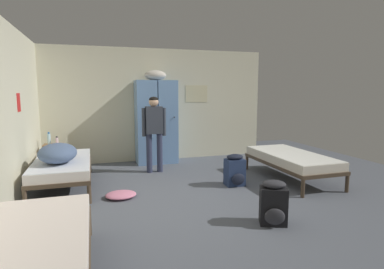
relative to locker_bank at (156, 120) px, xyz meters
The scene contains 14 objects.
ground_plane 2.80m from the locker_bank, 87.67° to the right, with size 9.30×9.30×0.00m, color #565B66.
room_backdrop 1.79m from the locker_bank, 135.08° to the right, with size 5.18×5.87×2.58m.
locker_bank is the anchor object (origin of this frame).
shelf_unit 2.22m from the locker_bank, behind, with size 0.38×0.30×0.57m.
bed_left_front 4.74m from the locker_bank, 113.48° to the right, with size 0.90×1.90×0.49m.
bed_right 3.03m from the locker_bank, 45.40° to the right, with size 0.90×1.90×0.49m.
bed_left_rear 2.41m from the locker_bank, 143.11° to the right, with size 0.90×1.90×0.49m.
bedding_heap 2.55m from the locker_bank, 139.20° to the right, with size 0.58×0.76×0.31m.
person_traveler 0.86m from the locker_bank, 103.85° to the right, with size 0.48×0.20×1.51m.
water_bottle 2.23m from the locker_bank, behind, with size 0.06×0.06×0.24m.
lotion_bottle 2.10m from the locker_bank, behind, with size 0.05×0.05×0.16m.
backpack_black 3.88m from the locker_bank, 79.33° to the right, with size 0.39×0.40×0.55m.
backpack_navy 2.45m from the locker_bank, 66.38° to the right, with size 0.32×0.34×0.55m.
clothes_pile_pink 2.59m from the locker_bank, 114.29° to the right, with size 0.47×0.41×0.09m.
Camera 1 is at (-1.47, -4.36, 1.63)m, focal length 29.62 mm.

